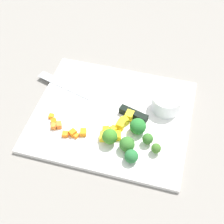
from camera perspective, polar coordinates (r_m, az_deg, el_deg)
ground_plane at (r=0.92m, az=0.00°, el=-0.87°), size 4.00×4.00×0.00m
cutting_board at (r=0.92m, az=0.00°, el=-0.64°), size 0.42×0.36×0.01m
prep_bowl at (r=0.92m, az=9.14°, el=1.56°), size 0.08×0.08×0.05m
chef_knife at (r=0.93m, az=-0.16°, el=1.23°), size 0.35×0.12×0.02m
carrot_dice_0 at (r=0.87m, az=-6.02°, el=-3.97°), size 0.01×0.02×0.01m
carrot_dice_1 at (r=0.88m, az=-7.85°, el=-3.70°), size 0.02×0.02×0.01m
carrot_dice_2 at (r=0.91m, az=-9.72°, el=-1.59°), size 0.02×0.02×0.01m
carrot_dice_3 at (r=0.87m, az=-6.60°, el=-3.51°), size 0.02×0.02×0.02m
carrot_dice_4 at (r=0.92m, az=-10.14°, el=-0.70°), size 0.01×0.01×0.01m
carrot_dice_5 at (r=0.89m, az=-9.74°, el=-2.37°), size 0.02×0.02×0.01m
carrot_dice_6 at (r=0.89m, az=-8.87°, el=-2.16°), size 0.02×0.02×0.01m
carrot_dice_7 at (r=0.87m, az=-4.84°, el=-3.43°), size 0.02×0.02×0.01m
pepper_dice_0 at (r=0.89m, az=2.03°, el=-1.52°), size 0.03×0.03×0.02m
pepper_dice_1 at (r=0.88m, az=0.25°, el=-2.82°), size 0.02×0.02×0.01m
pepper_dice_2 at (r=0.88m, az=-1.03°, el=-2.94°), size 0.02×0.02×0.01m
pepper_dice_3 at (r=0.90m, az=2.91°, el=-0.75°), size 0.02×0.03×0.02m
pepper_dice_4 at (r=0.88m, az=1.43°, el=-2.21°), size 0.02×0.02×0.02m
pepper_dice_5 at (r=0.86m, az=0.81°, el=-3.99°), size 0.03×0.03×0.02m
pepper_dice_6 at (r=0.86m, az=-1.71°, el=-4.13°), size 0.02×0.03×0.02m
pepper_dice_7 at (r=0.86m, az=-0.48°, el=-3.96°), size 0.03×0.03×0.02m
broccoli_floret_0 at (r=0.84m, az=7.40°, el=-6.07°), size 0.02×0.02×0.03m
broccoli_floret_1 at (r=0.82m, az=3.26°, el=-7.43°), size 0.03×0.03×0.03m
broccoli_floret_2 at (r=0.85m, az=6.02°, el=-4.50°), size 0.03×0.03×0.03m
broccoli_floret_3 at (r=0.83m, az=2.53°, el=-5.45°), size 0.04×0.04×0.04m
broccoli_floret_4 at (r=0.84m, az=-0.36°, el=-4.14°), size 0.04×0.04×0.05m
broccoli_floret_5 at (r=0.86m, az=4.35°, el=-2.44°), size 0.04×0.04×0.04m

